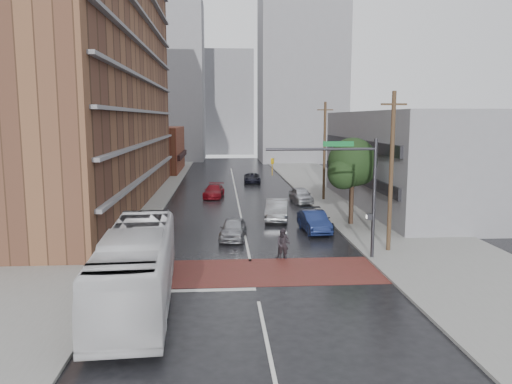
{
  "coord_description": "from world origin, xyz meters",
  "views": [
    {
      "loc": [
        -1.66,
        -25.87,
        8.35
      ],
      "look_at": [
        0.65,
        6.86,
        3.5
      ],
      "focal_mm": 35.0,
      "sensor_mm": 36.0,
      "label": 1
    }
  ],
  "objects": [
    {
      "name": "suv_travel",
      "position": [
        2.39,
        38.73,
        0.64
      ],
      "size": [
        2.32,
        4.68,
        1.28
      ],
      "primitive_type": "imported",
      "rotation": [
        0.0,
        0.0,
        -0.05
      ],
      "color": "black",
      "rests_on": "ground"
    },
    {
      "name": "street_tree",
      "position": [
        8.52,
        12.03,
        4.73
      ],
      "size": [
        4.2,
        4.1,
        6.9
      ],
      "color": "#332319",
      "rests_on": "ground"
    },
    {
      "name": "ground",
      "position": [
        0.0,
        0.0,
        0.0
      ],
      "size": [
        160.0,
        160.0,
        0.0
      ],
      "primitive_type": "plane",
      "color": "black",
      "rests_on": "ground"
    },
    {
      "name": "distant_tower_east",
      "position": [
        14.0,
        72.0,
        18.0
      ],
      "size": [
        16.0,
        14.0,
        36.0
      ],
      "primitive_type": "cube",
      "color": "gray",
      "rests_on": "ground"
    },
    {
      "name": "car_parked_far",
      "position": [
        6.3,
        22.99,
        0.76
      ],
      "size": [
        2.19,
        4.59,
        1.51
      ],
      "primitive_type": "imported",
      "rotation": [
        0.0,
        0.0,
        0.09
      ],
      "color": "#B2B4BA",
      "rests_on": "ground"
    },
    {
      "name": "apartment_block",
      "position": [
        -14.0,
        24.0,
        14.0
      ],
      "size": [
        10.0,
        44.0,
        28.0
      ],
      "primitive_type": "cube",
      "color": "brown",
      "rests_on": "ground"
    },
    {
      "name": "car_travel_b",
      "position": [
        2.92,
        14.57,
        0.85
      ],
      "size": [
        2.51,
        5.35,
        1.69
      ],
      "primitive_type": "imported",
      "rotation": [
        0.0,
        0.0,
        -0.14
      ],
      "color": "#95989C",
      "rests_on": "ground"
    },
    {
      "name": "car_travel_c",
      "position": [
        -2.45,
        26.85,
        0.68
      ],
      "size": [
        2.46,
        4.91,
        1.37
      ],
      "primitive_type": "imported",
      "rotation": [
        0.0,
        0.0,
        -0.12
      ],
      "color": "maroon",
      "rests_on": "ground"
    },
    {
      "name": "car_travel_a",
      "position": [
        -0.85,
        8.24,
        0.73
      ],
      "size": [
        2.26,
        4.46,
        1.45
      ],
      "primitive_type": "imported",
      "rotation": [
        0.0,
        0.0,
        -0.13
      ],
      "color": "#93959A",
      "rests_on": "ground"
    },
    {
      "name": "utility_pole_near",
      "position": [
        8.8,
        4.0,
        5.14
      ],
      "size": [
        1.6,
        0.26,
        10.0
      ],
      "color": "#473321",
      "rests_on": "ground"
    },
    {
      "name": "signal_mast",
      "position": [
        5.85,
        2.5,
        4.73
      ],
      "size": [
        6.5,
        0.3,
        7.2
      ],
      "color": "#2D2D33",
      "rests_on": "ground"
    },
    {
      "name": "sidewalk_west",
      "position": [
        -11.5,
        25.0,
        0.07
      ],
      "size": [
        9.0,
        90.0,
        0.15
      ],
      "primitive_type": "cube",
      "color": "gray",
      "rests_on": "ground"
    },
    {
      "name": "crosswalk",
      "position": [
        0.0,
        0.5,
        0.01
      ],
      "size": [
        14.0,
        5.0,
        0.02
      ],
      "primitive_type": "cube",
      "color": "maroon",
      "rests_on": "ground"
    },
    {
      "name": "pedestrian_b",
      "position": [
        2.01,
        3.0,
        0.9
      ],
      "size": [
        0.93,
        0.76,
        1.79
      ],
      "primitive_type": "imported",
      "rotation": [
        0.0,
        0.0,
        -0.09
      ],
      "color": "black",
      "rests_on": "ground"
    },
    {
      "name": "distant_tower_center",
      "position": [
        0.0,
        95.0,
        12.0
      ],
      "size": [
        12.0,
        10.0,
        24.0
      ],
      "primitive_type": "cube",
      "color": "gray",
      "rests_on": "ground"
    },
    {
      "name": "sidewalk_east",
      "position": [
        11.5,
        25.0,
        0.07
      ],
      "size": [
        9.0,
        90.0,
        0.15
      ],
      "primitive_type": "cube",
      "color": "gray",
      "rests_on": "ground"
    },
    {
      "name": "utility_pole_far",
      "position": [
        8.8,
        24.0,
        5.14
      ],
      "size": [
        1.6,
        0.26,
        10.0
      ],
      "color": "#473321",
      "rests_on": "ground"
    },
    {
      "name": "car_parked_mid",
      "position": [
        5.51,
        10.9,
        0.69
      ],
      "size": [
        2.09,
        4.83,
        1.38
      ],
      "primitive_type": "imported",
      "rotation": [
        0.0,
        0.0,
        0.03
      ],
      "color": "black",
      "rests_on": "ground"
    },
    {
      "name": "pedestrian_a",
      "position": [
        2.01,
        3.0,
        0.92
      ],
      "size": [
        0.77,
        0.62,
        1.84
      ],
      "primitive_type": "imported",
      "rotation": [
        0.0,
        0.0,
        -0.3
      ],
      "color": "black",
      "rests_on": "ground"
    },
    {
      "name": "transit_bus",
      "position": [
        -5.5,
        -3.76,
        1.73
      ],
      "size": [
        3.62,
        12.54,
        3.45
      ],
      "primitive_type": "imported",
      "rotation": [
        0.0,
        0.0,
        0.06
      ],
      "color": "silver",
      "rests_on": "ground"
    },
    {
      "name": "building_east",
      "position": [
        16.5,
        20.0,
        4.5
      ],
      "size": [
        11.0,
        26.0,
        9.0
      ],
      "primitive_type": "cube",
      "color": "gray",
      "rests_on": "ground"
    },
    {
      "name": "storefront_west",
      "position": [
        -12.0,
        54.0,
        3.5
      ],
      "size": [
        8.0,
        16.0,
        7.0
      ],
      "primitive_type": "cube",
      "color": "brown",
      "rests_on": "ground"
    },
    {
      "name": "car_parked_near",
      "position": [
        5.2,
        10.0,
        0.77
      ],
      "size": [
        1.93,
        4.78,
        1.54
      ],
      "primitive_type": "imported",
      "rotation": [
        0.0,
        0.0,
        0.06
      ],
      "color": "#16214D",
      "rests_on": "ground"
    },
    {
      "name": "distant_tower_west",
      "position": [
        -14.0,
        78.0,
        16.0
      ],
      "size": [
        18.0,
        16.0,
        32.0
      ],
      "primitive_type": "cube",
      "color": "gray",
      "rests_on": "ground"
    }
  ]
}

